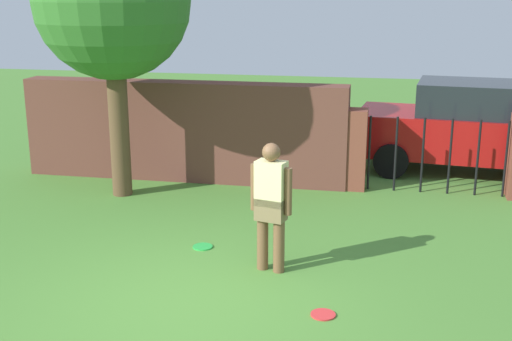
% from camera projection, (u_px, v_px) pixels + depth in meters
% --- Properties ---
extents(ground_plane, '(40.00, 40.00, 0.00)m').
position_uv_depth(ground_plane, '(186.00, 304.00, 7.38)').
color(ground_plane, '#4C8433').
extents(brick_wall, '(5.90, 0.50, 1.79)m').
position_uv_depth(brick_wall, '(184.00, 131.00, 12.00)').
color(brick_wall, brown).
rests_on(brick_wall, ground).
extents(tree, '(2.48, 2.48, 4.43)m').
position_uv_depth(tree, '(112.00, 3.00, 10.48)').
color(tree, brown).
rests_on(tree, ground).
extents(person, '(0.53, 0.30, 1.62)m').
position_uv_depth(person, '(271.00, 201.00, 8.03)').
color(person, brown).
rests_on(person, ground).
extents(fence_gate, '(3.22, 0.44, 1.40)m').
position_uv_depth(fence_gate, '(436.00, 153.00, 11.21)').
color(fence_gate, brown).
rests_on(fence_gate, ground).
extents(car, '(4.36, 2.28, 1.72)m').
position_uv_depth(car, '(471.00, 128.00, 12.46)').
color(car, '#A51111').
rests_on(car, ground).
extents(frisbee_red, '(0.27, 0.27, 0.02)m').
position_uv_depth(frisbee_red, '(323.00, 315.00, 7.12)').
color(frisbee_red, red).
rests_on(frisbee_red, ground).
extents(frisbee_green, '(0.27, 0.27, 0.02)m').
position_uv_depth(frisbee_green, '(203.00, 247.00, 8.99)').
color(frisbee_green, green).
rests_on(frisbee_green, ground).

